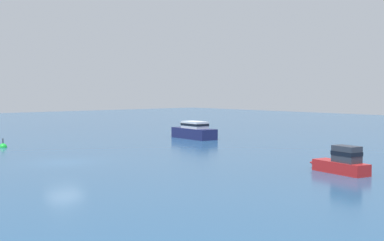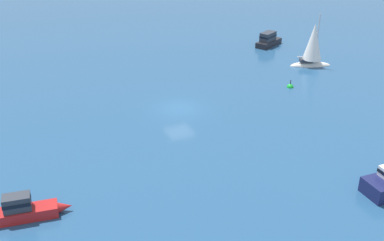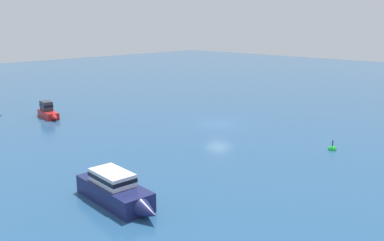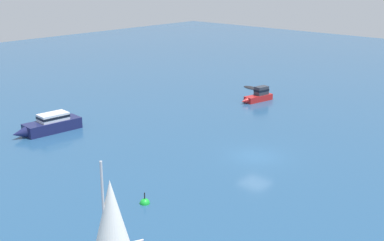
# 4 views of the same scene
# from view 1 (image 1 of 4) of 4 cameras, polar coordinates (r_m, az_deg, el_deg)

# --- Properties ---
(ground_plane) EXTENTS (160.00, 160.00, 0.00)m
(ground_plane) POSITION_cam_1_polar(r_m,az_deg,el_deg) (38.40, -13.54, -4.40)
(ground_plane) COLOR navy
(powerboat) EXTENTS (1.82, 4.69, 1.73)m
(powerboat) POSITION_cam_1_polar(r_m,az_deg,el_deg) (33.78, 15.65, -4.35)
(powerboat) COLOR #B21E1E
(powerboat) RESTS_ON ground
(cabin_cruiser) EXTENTS (2.41, 6.92, 1.80)m
(cabin_cruiser) POSITION_cam_1_polar(r_m,az_deg,el_deg) (55.50, 0.04, -1.14)
(cabin_cruiser) COLOR #191E4C
(cabin_cruiser) RESTS_ON ground
(channel_buoy) EXTENTS (0.70, 0.70, 1.14)m
(channel_buoy) POSITION_cam_1_polar(r_m,az_deg,el_deg) (49.89, -19.64, -2.72)
(channel_buoy) COLOR green
(channel_buoy) RESTS_ON ground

